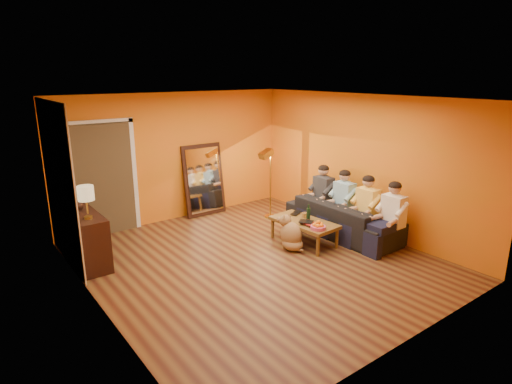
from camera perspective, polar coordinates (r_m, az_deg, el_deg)
room_shell at (r=6.92m, az=-1.67°, el=1.69°), size 5.00×5.50×2.60m
white_accent at (r=7.21m, az=-24.76°, el=0.79°), size 0.02×1.90×2.58m
doorway_recess at (r=8.52m, az=-19.76°, el=1.70°), size 1.06×0.30×2.10m
door_jamb_left at (r=8.26m, az=-23.25°, el=0.93°), size 0.08×0.06×2.20m
door_jamb_right at (r=8.58m, az=-15.90°, el=2.13°), size 0.08×0.06×2.20m
door_header at (r=8.23m, az=-20.19°, el=8.78°), size 1.22×0.06×0.08m
mirror_frame at (r=9.19m, az=-6.99°, el=1.63°), size 0.92×0.27×1.51m
mirror_glass at (r=9.16m, az=-6.86°, el=1.59°), size 0.78×0.21×1.35m
sideboard at (r=7.33m, az=-21.76°, el=-5.85°), size 0.44×1.18×0.85m
table_lamp at (r=6.84m, az=-21.65°, el=-1.31°), size 0.24×0.24×0.51m
sofa at (r=8.22m, az=11.46°, el=-3.42°), size 2.25×0.88×0.66m
coffee_table at (r=7.75m, az=6.39°, el=-5.31°), size 0.71×1.26×0.42m
floor_lamp at (r=8.90m, az=1.94°, el=1.01°), size 0.31×0.26×1.44m
dog at (r=7.43m, az=4.69°, el=-5.35°), size 0.44×0.59×0.63m
person_far_left at (r=7.64m, az=17.81°, el=-3.11°), size 0.70×0.44×1.22m
person_mid_left at (r=7.95m, az=14.61°, el=-2.13°), size 0.70×0.44×1.22m
person_mid_right at (r=8.29m, az=11.66°, el=-1.22°), size 0.70×0.44×1.22m
person_far_right at (r=8.64m, az=8.95°, el=-0.38°), size 0.70×0.44×1.22m
fruit_bowl at (r=7.28m, az=8.30°, el=-4.34°), size 0.26×0.26×0.16m
wine_bottle at (r=7.63m, az=7.00°, el=-2.77°), size 0.07×0.07×0.31m
tumbler at (r=7.82m, az=6.49°, el=-3.10°), size 0.12×0.12×0.10m
laptop at (r=8.03m, az=5.67°, el=-2.84°), size 0.37×0.32×0.02m
book_lower at (r=7.42m, az=6.47°, el=-4.45°), size 0.19×0.25×0.02m
book_mid at (r=7.43m, az=6.48°, el=-4.26°), size 0.20×0.27×0.02m
book_upper at (r=7.40m, az=6.54°, el=-4.17°), size 0.28×0.29×0.02m
vase at (r=7.40m, az=-22.69°, el=-1.51°), size 0.18×0.18×0.18m
flowers at (r=7.34m, az=-22.87°, el=0.16°), size 0.17×0.17×0.39m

